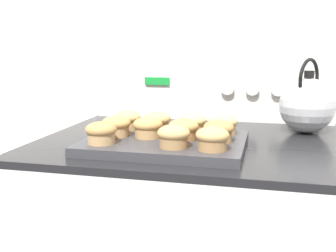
# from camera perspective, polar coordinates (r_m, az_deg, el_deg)

# --- Properties ---
(wall_back) EXTENTS (8.00, 0.05, 2.40)m
(wall_back) POSITION_cam_1_polar(r_m,az_deg,el_deg) (1.45, 6.25, 11.95)
(wall_back) COLOR white
(wall_back) RESTS_ON ground_plane
(control_panel) EXTENTS (0.78, 0.07, 0.22)m
(control_panel) POSITION_cam_1_polar(r_m,az_deg,el_deg) (1.41, 5.91, 5.33)
(control_panel) COLOR white
(control_panel) RESTS_ON stove_range
(muffin_pan) EXTENTS (0.38, 0.30, 0.02)m
(muffin_pan) POSITION_cam_1_polar(r_m,az_deg,el_deg) (1.02, -0.35, -2.30)
(muffin_pan) COLOR #38383D
(muffin_pan) RESTS_ON stove_range
(muffin_r0_c0) EXTENTS (0.07, 0.07, 0.05)m
(muffin_r0_c0) POSITION_cam_1_polar(r_m,az_deg,el_deg) (0.98, -9.06, -0.87)
(muffin_r0_c0) COLOR tan
(muffin_r0_c0) RESTS_ON muffin_pan
(muffin_r0_c2) EXTENTS (0.07, 0.07, 0.05)m
(muffin_r0_c2) POSITION_cam_1_polar(r_m,az_deg,el_deg) (0.93, 0.77, -1.36)
(muffin_r0_c2) COLOR #A37A4C
(muffin_r0_c2) RESTS_ON muffin_pan
(muffin_r0_c3) EXTENTS (0.07, 0.07, 0.05)m
(muffin_r0_c3) POSITION_cam_1_polar(r_m,az_deg,el_deg) (0.91, 6.03, -1.67)
(muffin_r0_c3) COLOR #A37A4C
(muffin_r0_c3) RESTS_ON muffin_pan
(muffin_r1_c0) EXTENTS (0.07, 0.07, 0.05)m
(muffin_r1_c0) POSITION_cam_1_polar(r_m,az_deg,el_deg) (1.05, -7.04, 0.03)
(muffin_r1_c0) COLOR tan
(muffin_r1_c0) RESTS_ON muffin_pan
(muffin_r1_c1) EXTENTS (0.07, 0.07, 0.05)m
(muffin_r1_c1) POSITION_cam_1_polar(r_m,az_deg,el_deg) (1.03, -2.75, -0.16)
(muffin_r1_c1) COLOR tan
(muffin_r1_c1) RESTS_ON muffin_pan
(muffin_r1_c2) EXTENTS (0.07, 0.07, 0.05)m
(muffin_r1_c2) POSITION_cam_1_polar(r_m,az_deg,el_deg) (1.01, 2.12, -0.40)
(muffin_r1_c2) COLOR olive
(muffin_r1_c2) RESTS_ON muffin_pan
(muffin_r1_c3) EXTENTS (0.07, 0.07, 0.05)m
(muffin_r1_c3) POSITION_cam_1_polar(r_m,az_deg,el_deg) (0.99, 6.85, -0.63)
(muffin_r1_c3) COLOR #A37A4C
(muffin_r1_c3) RESTS_ON muffin_pan
(muffin_r2_c0) EXTENTS (0.07, 0.07, 0.05)m
(muffin_r2_c0) POSITION_cam_1_polar(r_m,az_deg,el_deg) (1.13, -5.55, 0.84)
(muffin_r2_c0) COLOR tan
(muffin_r2_c0) RESTS_ON muffin_pan
(muffin_r2_c1) EXTENTS (0.07, 0.07, 0.05)m
(muffin_r2_c1) POSITION_cam_1_polar(r_m,az_deg,el_deg) (1.11, -1.52, 0.66)
(muffin_r2_c1) COLOR olive
(muffin_r2_c1) RESTS_ON muffin_pan
(muffin_r2_c2) EXTENTS (0.07, 0.07, 0.05)m
(muffin_r2_c2) POSITION_cam_1_polar(r_m,az_deg,el_deg) (1.09, 3.06, 0.44)
(muffin_r2_c2) COLOR tan
(muffin_r2_c2) RESTS_ON muffin_pan
(muffin_r2_c3) EXTENTS (0.07, 0.07, 0.05)m
(muffin_r2_c3) POSITION_cam_1_polar(r_m,az_deg,el_deg) (1.08, 7.50, 0.25)
(muffin_r2_c3) COLOR tan
(muffin_r2_c3) RESTS_ON muffin_pan
(tea_kettle) EXTENTS (0.16, 0.19, 0.21)m
(tea_kettle) POSITION_cam_1_polar(r_m,az_deg,el_deg) (1.25, 18.38, 2.81)
(tea_kettle) COLOR silver
(tea_kettle) RESTS_ON stove_range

